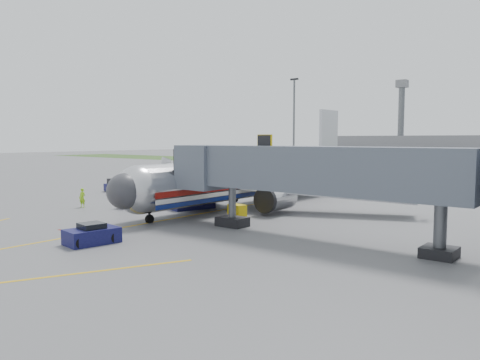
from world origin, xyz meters
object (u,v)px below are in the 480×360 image
Objects in this scene: pushback_tug at (92,235)px; belt_loader at (193,203)px; airliner at (252,178)px; baggage_tug at (114,185)px; ramp_worker at (82,198)px.

belt_loader is (-5.42, 14.49, 0.04)m from pushback_tug.
belt_loader is at bearing -113.00° from airliner.
baggage_tug is 19.18m from belt_loader.
airliner reaches higher than baggage_tug.
airliner reaches higher than belt_loader.
belt_loader is at bearing 15.00° from ramp_worker.
baggage_tug is at bearing 113.67° from ramp_worker.
airliner is 19.24× the size of ramp_worker.
airliner is 20.67m from pushback_tug.
ramp_worker reaches higher than baggage_tug.
airliner is 6.70m from belt_loader.
belt_loader is at bearing 110.50° from pushback_tug.
airliner is 21.24m from baggage_tug.
ramp_worker is at bearing -134.21° from airliner.
ramp_worker is at bearing -146.48° from belt_loader.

